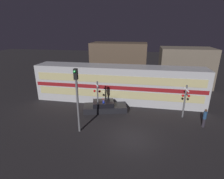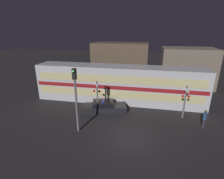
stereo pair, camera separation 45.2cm
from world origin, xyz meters
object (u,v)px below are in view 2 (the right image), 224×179
Objects in this scene: traffic_light_corner at (76,95)px; crossing_signal_near at (185,101)px; pedestrian at (204,119)px; train at (118,84)px; police_car at (104,107)px.

crossing_signal_near is at bearing 24.46° from traffic_light_corner.
train is at bearing 151.35° from pedestrian.
train is at bearing 156.44° from crossing_signal_near.
crossing_signal_near reaches higher than police_car.
traffic_light_corner is (-11.24, -2.77, 2.50)m from pedestrian.
crossing_signal_near is at bearing -23.56° from train.
police_car is 10.08m from pedestrian.
pedestrian is 0.32× the size of traffic_light_corner.
pedestrian is at bearing 13.86° from traffic_light_corner.
pedestrian is at bearing -24.76° from police_car.
police_car is 5.58m from traffic_light_corner.
train is 11.21× the size of pedestrian.
train is 3.72m from police_car.
police_car is at bearing 179.23° from crossing_signal_near.
traffic_light_corner is (-1.33, -4.53, 2.98)m from police_car.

